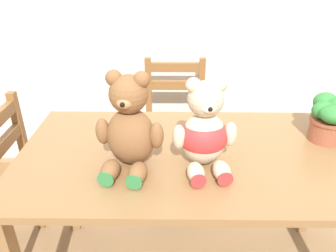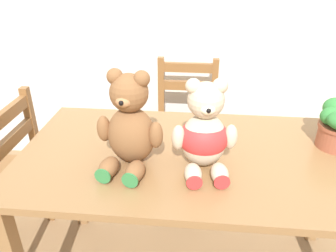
% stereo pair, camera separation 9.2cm
% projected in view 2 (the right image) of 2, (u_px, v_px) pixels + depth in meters
% --- Properties ---
extents(dining_table, '(1.46, 0.78, 0.75)m').
position_uv_depth(dining_table, '(197.00, 174.00, 1.39)').
color(dining_table, olive).
rests_on(dining_table, ground_plane).
extents(wooden_chair_behind, '(0.40, 0.41, 0.89)m').
position_uv_depth(wooden_chair_behind, '(186.00, 127.00, 2.18)').
color(wooden_chair_behind, brown).
rests_on(wooden_chair_behind, ground_plane).
extents(teddy_bear_left, '(0.26, 0.28, 0.37)m').
position_uv_depth(teddy_bear_left, '(130.00, 126.00, 1.22)').
color(teddy_bear_left, brown).
rests_on(teddy_bear_left, dining_table).
extents(teddy_bear_right, '(0.25, 0.26, 0.35)m').
position_uv_depth(teddy_bear_right, '(204.00, 133.00, 1.21)').
color(teddy_bear_right, beige).
rests_on(teddy_bear_right, dining_table).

